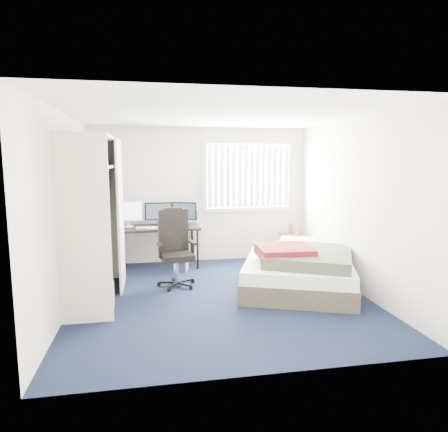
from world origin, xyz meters
TOP-DOWN VIEW (x-y plane):
  - ground at (0.00, 0.00)m, footprint 4.20×4.20m
  - room_shell at (0.00, 0.00)m, footprint 4.20×4.20m
  - window_assembly at (0.90, 2.04)m, footprint 1.72×0.09m
  - closet at (-1.67, 0.27)m, footprint 0.64×1.84m
  - desk at (-0.84, 1.76)m, footprint 1.53×0.78m
  - office_chair at (-0.58, 0.67)m, footprint 0.64×0.64m
  - footstool at (-0.44, 1.42)m, footprint 0.32×0.27m
  - nightstand at (1.75, 1.85)m, footprint 0.45×0.75m
  - bed at (1.25, 0.23)m, footprint 2.19×2.49m
  - pine_box at (-1.65, -0.14)m, footprint 0.44×0.33m

SIDE VIEW (x-z plane):
  - ground at x=0.00m, z-range 0.00..0.00m
  - pine_box at x=-1.65m, z-range 0.00..0.32m
  - footstool at x=-0.44m, z-range 0.06..0.29m
  - bed at x=1.25m, z-range -0.05..0.63m
  - nightstand at x=1.75m, z-range 0.09..0.76m
  - office_chair at x=-0.58m, z-range -0.14..1.05m
  - desk at x=-0.84m, z-range 0.17..1.37m
  - closet at x=-1.67m, z-range 0.24..2.46m
  - room_shell at x=0.00m, z-range -0.59..3.61m
  - window_assembly at x=0.90m, z-range 0.94..2.26m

